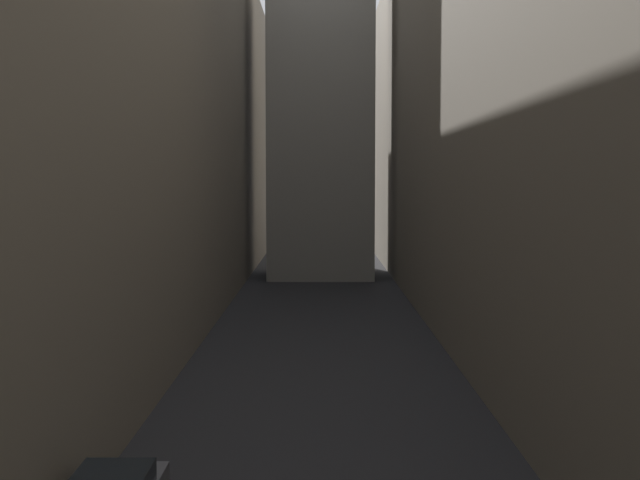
{
  "coord_description": "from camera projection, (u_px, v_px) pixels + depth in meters",
  "views": [
    {
      "loc": [
        -0.03,
        9.34,
        7.52
      ],
      "look_at": [
        0.0,
        22.89,
        6.55
      ],
      "focal_mm": 47.35,
      "sensor_mm": 36.0,
      "label": 1
    }
  ],
  "objects": [
    {
      "name": "ground_plane",
      "position": [
        319.0,
        342.0,
        39.1
      ],
      "size": [
        264.0,
        264.0,
        0.0
      ],
      "primitive_type": "plane",
      "color": "#232326"
    },
    {
      "name": "building_block_left",
      "position": [
        48.0,
        88.0,
        40.21
      ],
      "size": [
        14.83,
        108.0,
        23.75
      ],
      "primitive_type": "cube",
      "color": "#756B5B",
      "rests_on": "ground"
    },
    {
      "name": "building_block_right",
      "position": [
        568.0,
        84.0,
        40.26
      ],
      "size": [
        12.89,
        108.0,
        24.13
      ],
      "primitive_type": "cube",
      "color": "#756B5B",
      "rests_on": "ground"
    }
  ]
}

